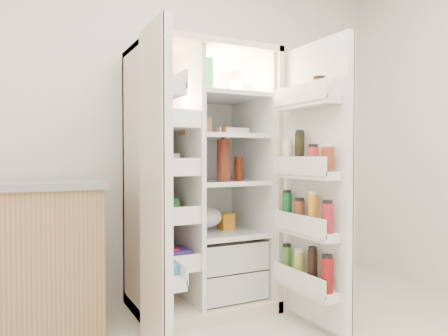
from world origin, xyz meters
name	(u,v)px	position (x,y,z in m)	size (l,w,h in m)	color
wall_back	(161,119)	(0.00, 2.00, 1.35)	(4.00, 0.02, 2.70)	silver
refrigerator	(200,201)	(0.17, 1.65, 0.75)	(0.92, 0.70, 1.80)	beige
freezer_door	(156,188)	(-0.35, 1.05, 0.89)	(0.15, 0.40, 1.72)	white
fridge_door	(315,187)	(0.63, 0.96, 0.87)	(0.17, 0.58, 1.72)	white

